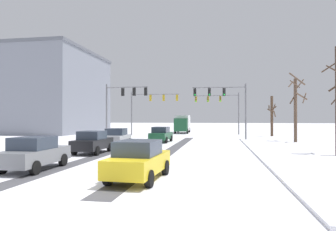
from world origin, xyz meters
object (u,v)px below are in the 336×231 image
car_silver_second (117,137)px  bare_tree_sidewalk_mid (296,106)px  box_truck_delivery (183,123)px  office_building_far_left_block (23,93)px  car_grey_fourth (35,153)px  bare_tree_sidewalk_far (272,115)px  car_dark_green_lead (161,134)px  traffic_signal_far_right (220,104)px  car_black_third (93,142)px  traffic_signal_far_left (151,103)px  car_yellow_cab_fifth (139,160)px  traffic_signal_near_right (224,99)px  traffic_signal_near_left (123,99)px

car_silver_second → bare_tree_sidewalk_mid: size_ratio=0.57×
box_truck_delivery → bare_tree_sidewalk_mid: bearing=-50.5°
office_building_far_left_block → car_grey_fourth: bearing=-53.3°
bare_tree_sidewalk_far → car_dark_green_lead: bearing=-136.1°
traffic_signal_far_right → car_silver_second: (-9.30, -21.41, -4.01)m
bare_tree_sidewalk_mid → car_black_third: bearing=-142.8°
traffic_signal_far_left → bare_tree_sidewalk_mid: bearing=-28.4°
traffic_signal_far_left → car_silver_second: (0.90, -17.39, -4.01)m
bare_tree_sidewalk_far → traffic_signal_far_right: bearing=155.0°
traffic_signal_far_right → box_truck_delivery: size_ratio=0.95×
car_yellow_cab_fifth → box_truck_delivery: bearing=94.3°
traffic_signal_far_left → car_yellow_cab_fifth: size_ratio=1.74×
car_silver_second → box_truck_delivery: bearing=83.2°
car_black_third → office_building_far_left_block: (-25.85, 27.84, 6.28)m
traffic_signal_far_left → traffic_signal_far_right: 10.97m
traffic_signal_near_right → car_grey_fourth: bearing=-114.0°
car_dark_green_lead → car_yellow_cab_fifth: size_ratio=1.00×
car_dark_green_lead → bare_tree_sidewalk_mid: size_ratio=0.57×
traffic_signal_near_right → box_truck_delivery: 17.43m
car_black_third → office_building_far_left_block: office_building_far_left_block is taller
car_black_third → box_truck_delivery: (2.87, 30.18, 0.82)m
car_yellow_cab_fifth → bare_tree_sidewalk_far: size_ratio=0.74×
traffic_signal_near_left → box_truck_delivery: bearing=74.8°
car_black_third → bare_tree_sidewalk_far: bare_tree_sidewalk_far is taller
traffic_signal_far_right → car_silver_second: size_ratio=1.68×
car_black_third → traffic_signal_near_left: bearing=98.7°
car_black_third → bare_tree_sidewalk_far: bearing=55.0°
car_dark_green_lead → car_black_third: bearing=-105.9°
traffic_signal_far_left → traffic_signal_far_right: size_ratio=1.03×
car_yellow_cab_fifth → bare_tree_sidewalk_mid: bare_tree_sidewalk_mid is taller
traffic_signal_far_left → office_building_far_left_block: (-24.85, 5.10, 2.26)m
car_silver_second → bare_tree_sidewalk_far: size_ratio=0.74×
traffic_signal_far_left → traffic_signal_far_right: bearing=21.5°
traffic_signal_near_left → car_dark_green_lead: bearing=-22.7°
car_silver_second → car_grey_fourth: size_ratio=1.01×
car_silver_second → car_black_third: (0.09, -5.35, 0.00)m
car_grey_fourth → office_building_far_left_block: (-25.91, 34.76, 6.28)m
traffic_signal_far_right → office_building_far_left_block: 35.15m
bare_tree_sidewalk_mid → car_silver_second: bearing=-156.1°
box_truck_delivery → car_grey_fourth: bearing=-94.3°
car_silver_second → traffic_signal_far_right: bearing=66.5°
car_yellow_cab_fifth → bare_tree_sidewalk_far: bare_tree_sidewalk_far is taller
car_dark_green_lead → office_building_far_left_block: (-28.83, 17.37, 6.28)m
traffic_signal_far_left → traffic_signal_near_right: same height
traffic_signal_near_right → bare_tree_sidewalk_far: bearing=52.9°
traffic_signal_near_right → car_dark_green_lead: traffic_signal_near_right is taller
traffic_signal_far_right → car_grey_fourth: (-9.14, -33.68, -4.01)m
car_grey_fourth → car_yellow_cab_fifth: bearing=-13.7°
office_building_far_left_block → box_truck_delivery: bearing=4.7°
car_yellow_cab_fifth → bare_tree_sidewalk_mid: (11.31, 21.27, 2.98)m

